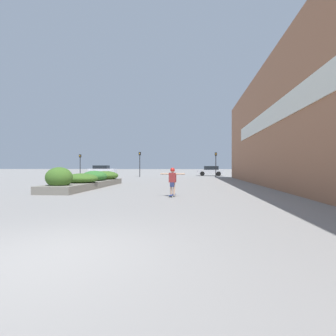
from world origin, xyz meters
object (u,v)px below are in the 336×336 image
(skateboard, at_px, (173,195))
(traffic_light_right, at_px, (216,160))
(skateboarder, at_px, (173,178))
(traffic_light_far_left, at_px, (80,161))
(car_center_right, at_px, (261,171))
(traffic_light_left, at_px, (140,160))
(car_leftmost, at_px, (102,170))
(car_center_left, at_px, (210,171))

(skateboard, xyz_separation_m, traffic_light_right, (4.01, 23.64, 2.22))
(skateboarder, relative_size, traffic_light_far_left, 0.40)
(car_center_right, distance_m, traffic_light_left, 19.88)
(skateboard, distance_m, car_leftmost, 34.01)
(car_leftmost, distance_m, traffic_light_left, 10.90)
(skateboarder, height_order, car_leftmost, car_leftmost)
(skateboarder, bearing_deg, car_center_left, 94.48)
(car_center_left, distance_m, traffic_light_right, 5.39)
(skateboarder, bearing_deg, traffic_light_far_left, 133.94)
(skateboard, height_order, traffic_light_left, traffic_light_left)
(skateboard, height_order, car_center_left, car_center_left)
(traffic_light_right, relative_size, traffic_light_far_left, 1.05)
(car_leftmost, bearing_deg, car_center_right, 91.14)
(skateboarder, relative_size, car_center_left, 0.32)
(car_center_left, distance_m, traffic_light_left, 11.43)
(car_center_left, height_order, traffic_light_left, traffic_light_left)
(skateboarder, relative_size, traffic_light_right, 0.38)
(car_center_right, bearing_deg, traffic_light_right, -45.47)
(traffic_light_right, height_order, traffic_light_far_left, traffic_light_right)
(traffic_light_left, bearing_deg, car_center_left, 27.71)
(traffic_light_far_left, bearing_deg, car_center_right, 14.53)
(car_center_left, relative_size, traffic_light_far_left, 1.23)
(car_leftmost, height_order, car_center_right, car_leftmost)
(traffic_light_left, relative_size, traffic_light_right, 1.03)
(traffic_light_left, relative_size, traffic_light_far_left, 1.08)
(car_center_right, bearing_deg, traffic_light_left, -66.90)
(car_center_right, bearing_deg, car_leftmost, -88.86)
(skateboard, xyz_separation_m, car_center_left, (3.60, 28.80, 0.72))
(traffic_light_right, bearing_deg, car_leftmost, 158.82)
(traffic_light_far_left, bearing_deg, skateboard, -57.66)
(car_leftmost, height_order, traffic_light_left, traffic_light_left)
(traffic_light_left, height_order, traffic_light_right, traffic_light_left)
(skateboard, xyz_separation_m, car_center_right, (11.80, 31.31, 0.71))
(car_center_right, bearing_deg, skateboarder, -20.65)
(traffic_light_right, xyz_separation_m, traffic_light_far_left, (-19.37, 0.63, -0.10))
(car_leftmost, bearing_deg, skateboard, 25.11)
(skateboard, xyz_separation_m, skateboarder, (0.00, 0.00, 0.79))
(skateboard, bearing_deg, traffic_light_left, 116.88)
(skateboard, height_order, car_center_right, car_center_right)
(car_leftmost, height_order, car_center_left, car_leftmost)
(skateboard, height_order, traffic_light_far_left, traffic_light_far_left)
(car_center_right, relative_size, traffic_light_left, 1.32)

